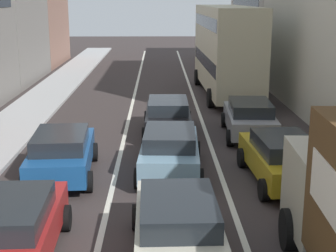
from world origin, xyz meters
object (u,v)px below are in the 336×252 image
(sedan_centre_lane_second, at_px, (178,226))
(sedan_right_lane_behind_truck, at_px, (282,157))
(hatchback_centre_lane_third, at_px, (170,149))
(sedan_left_lane_third, at_px, (62,153))
(wagon_right_lane_far, at_px, (250,117))
(coupe_centre_lane_fourth, at_px, (168,115))
(bus_mid_queue_primary, at_px, (226,47))
(wagon_left_lane_second, at_px, (11,228))

(sedan_centre_lane_second, xyz_separation_m, sedan_right_lane_behind_truck, (3.39, 4.70, 0.00))
(hatchback_centre_lane_third, xyz_separation_m, sedan_left_lane_third, (-3.43, -0.26, 0.00))
(wagon_right_lane_far, bearing_deg, coupe_centre_lane_fourth, 85.67)
(sedan_left_lane_third, relative_size, coupe_centre_lane_fourth, 1.02)
(sedan_right_lane_behind_truck, height_order, bus_mid_queue_primary, bus_mid_queue_primary)
(sedan_left_lane_third, relative_size, bus_mid_queue_primary, 0.42)
(coupe_centre_lane_fourth, xyz_separation_m, bus_mid_queue_primary, (3.47, 8.32, 2.03))
(wagon_left_lane_second, height_order, wagon_right_lane_far, same)
(hatchback_centre_lane_third, bearing_deg, sedan_left_lane_third, 96.93)
(sedan_left_lane_third, xyz_separation_m, sedan_right_lane_behind_truck, (6.86, -0.64, 0.00))
(wagon_left_lane_second, distance_m, sedan_right_lane_behind_truck, 8.42)
(sedan_right_lane_behind_truck, relative_size, bus_mid_queue_primary, 0.42)
(bus_mid_queue_primary, bearing_deg, coupe_centre_lane_fourth, 155.96)
(wagon_left_lane_second, xyz_separation_m, sedan_right_lane_behind_truck, (6.95, 4.76, 0.00))
(sedan_right_lane_behind_truck, bearing_deg, bus_mid_queue_primary, -3.24)
(wagon_left_lane_second, relative_size, hatchback_centre_lane_third, 1.00)
(wagon_left_lane_second, xyz_separation_m, wagon_right_lane_far, (6.87, 10.05, 0.00))
(sedan_left_lane_third, relative_size, sedan_right_lane_behind_truck, 1.01)
(bus_mid_queue_primary, bearing_deg, wagon_right_lane_far, 177.65)
(hatchback_centre_lane_third, distance_m, bus_mid_queue_primary, 13.75)
(sedan_centre_lane_second, xyz_separation_m, sedan_left_lane_third, (-3.47, 5.34, 0.00))
(coupe_centre_lane_fourth, relative_size, wagon_right_lane_far, 0.98)
(coupe_centre_lane_fourth, bearing_deg, wagon_left_lane_second, 161.83)
(sedan_left_lane_third, distance_m, coupe_centre_lane_fourth, 6.15)
(sedan_centre_lane_second, bearing_deg, hatchback_centre_lane_third, -0.73)
(sedan_left_lane_third, bearing_deg, bus_mid_queue_primary, -31.15)
(sedan_left_lane_third, height_order, coupe_centre_lane_fourth, same)
(sedan_centre_lane_second, height_order, sedan_left_lane_third, same)
(sedan_centre_lane_second, xyz_separation_m, wagon_right_lane_far, (3.31, 9.99, 0.00))
(coupe_centre_lane_fourth, bearing_deg, sedan_left_lane_third, 146.27)
(sedan_centre_lane_second, height_order, wagon_left_lane_second, same)
(coupe_centre_lane_fourth, xyz_separation_m, sedan_right_lane_behind_truck, (3.40, -5.72, 0.00))
(hatchback_centre_lane_third, bearing_deg, wagon_right_lane_far, -34.90)
(wagon_left_lane_second, xyz_separation_m, hatchback_centre_lane_third, (3.51, 5.66, 0.00))
(sedan_right_lane_behind_truck, xyz_separation_m, bus_mid_queue_primary, (0.06, 14.04, 2.03))
(sedan_centre_lane_second, bearing_deg, coupe_centre_lane_fourth, -1.10)
(wagon_left_lane_second, distance_m, hatchback_centre_lane_third, 6.66)
(wagon_left_lane_second, height_order, sedan_right_lane_behind_truck, same)
(sedan_centre_lane_second, relative_size, wagon_left_lane_second, 0.99)
(hatchback_centre_lane_third, height_order, bus_mid_queue_primary, bus_mid_queue_primary)
(bus_mid_queue_primary, bearing_deg, hatchback_centre_lane_third, 163.67)
(sedan_right_lane_behind_truck, bearing_deg, hatchback_centre_lane_third, 72.29)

